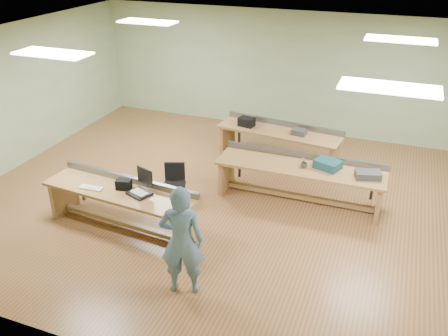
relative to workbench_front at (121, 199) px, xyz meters
The scene contains 22 objects.
floor 2.23m from the workbench_front, 44.43° to the left, with size 10.00×10.00×0.00m, color brown.
ceiling 3.26m from the workbench_front, 44.43° to the left, with size 10.00×10.00×0.00m, color silver.
wall_back 5.80m from the workbench_front, 74.38° to the left, with size 10.00×0.04×3.00m, color #9AB488.
wall_front 3.08m from the workbench_front, 58.25° to the right, with size 10.00×0.04×3.00m, color #9AB488.
wall_left 3.89m from the workbench_front, 156.41° to the left, with size 0.04×8.00×3.00m, color #9AB488.
fluor_panels 3.24m from the workbench_front, 44.43° to the left, with size 6.20×3.50×0.03m.
workbench_front is the anchor object (origin of this frame).
workbench_mid 3.34m from the workbench_front, 36.88° to the left, with size 3.14×0.86×0.86m.
workbench_back 3.98m from the workbench_front, 62.32° to the left, with size 2.80×1.05×0.86m.
person 2.04m from the workbench_front, 33.16° to the right, with size 0.62×0.41×1.70m, color slate.
laptop_base 0.46m from the workbench_front, ahead, with size 0.37×0.30×0.04m, color black.
laptop_screen 0.67m from the workbench_front, 12.04° to the left, with size 0.37×0.02×0.29m, color black.
keyboard 0.54m from the workbench_front, 162.12° to the right, with size 0.41×0.14×0.02m, color beige.
trackball_mouse 1.26m from the workbench_front, 10.86° to the right, with size 0.14×0.17×0.07m, color white.
camera_bag 0.29m from the workbench_front, 34.88° to the left, with size 0.25×0.16×0.17m, color black.
task_chair 1.13m from the workbench_front, 60.64° to the left, with size 0.58×0.58×0.84m.
parts_bin_teal 3.77m from the workbench_front, 33.12° to the left, with size 0.45×0.34×0.16m, color #163B49.
parts_bin_grey 4.35m from the workbench_front, 26.49° to the left, with size 0.44×0.28×0.12m, color #323234.
mug 3.36m from the workbench_front, 35.05° to the left, with size 0.12×0.12×0.10m, color #323234.
drinks_can 3.40m from the workbench_front, 37.23° to the left, with size 0.07×0.07×0.12m, color silver.
storage_box_back 3.69m from the workbench_front, 72.82° to the left, with size 0.34×0.24×0.19m, color black.
tray_back 4.14m from the workbench_front, 56.12° to the left, with size 0.29×0.22×0.12m, color #323234.
Camera 1 is at (2.61, -7.42, 4.69)m, focal length 38.00 mm.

